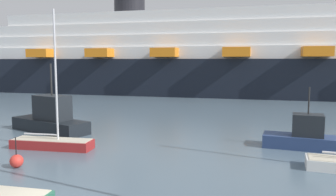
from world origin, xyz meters
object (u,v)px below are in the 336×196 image
object	(u,v)px
fishing_boat_0	(304,136)
channel_buoy_1	(17,161)
fishing_boat_1	(51,119)
cruise_ship	(238,58)
sailboat_2	(52,142)

from	to	relation	value
fishing_boat_0	channel_buoy_1	size ratio (longest dim) A/B	3.07
fishing_boat_1	cruise_ship	xyz separation A→B (m)	(12.02, 38.30, 5.50)
cruise_ship	fishing_boat_1	bearing A→B (deg)	-110.20
fishing_boat_0	channel_buoy_1	world-z (taller)	fishing_boat_0
channel_buoy_1	fishing_boat_1	bearing A→B (deg)	115.38
fishing_boat_0	cruise_ship	bearing A→B (deg)	105.75
sailboat_2	channel_buoy_1	xyz separation A→B (m)	(0.69, -4.27, -0.09)
channel_buoy_1	sailboat_2	bearing A→B (deg)	99.12
fishing_boat_0	cruise_ship	size ratio (longest dim) A/B	0.05
channel_buoy_1	cruise_ship	world-z (taller)	cruise_ship
sailboat_2	fishing_boat_0	bearing A→B (deg)	10.95
sailboat_2	cruise_ship	xyz separation A→B (m)	(8.41, 43.10, 6.17)
fishing_boat_1	channel_buoy_1	size ratio (longest dim) A/B	4.51
sailboat_2	channel_buoy_1	world-z (taller)	sailboat_2
sailboat_2	fishing_boat_0	xyz separation A→B (m)	(16.97, 5.36, 0.39)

